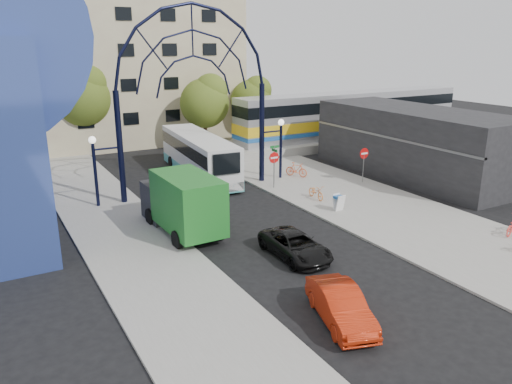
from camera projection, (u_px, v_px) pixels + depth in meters
ground at (324, 272)px, 22.10m from camera, size 120.00×120.00×0.00m
sidewalk_east at (392, 214)px, 29.20m from camera, size 8.00×56.00×0.12m
plaza_west at (139, 252)px, 23.99m from camera, size 5.00×50.00×0.12m
gateway_arch at (193, 61)px, 31.23m from camera, size 13.64×0.44×12.10m
stop_sign at (274, 161)px, 33.76m from camera, size 0.80×0.07×2.50m
do_not_enter_sign at (364, 157)px, 35.05m from camera, size 0.76×0.07×2.48m
street_name_sign at (274, 157)px, 34.41m from camera, size 0.70×0.70×2.80m
sandwich_board at (339, 201)px, 29.50m from camera, size 0.55×0.61×0.99m
commercial_block_east at (416, 143)px, 37.26m from camera, size 6.00×16.00×5.00m
apartment_block at (131, 70)px, 50.05m from camera, size 20.00×12.10×14.00m
train_platform at (351, 139)px, 49.74m from camera, size 32.00×5.00×0.80m
train_car at (352, 114)px, 49.01m from camera, size 25.10×3.05×4.20m
tree_north_a at (206, 100)px, 45.19m from camera, size 4.48×4.48×7.00m
tree_north_b at (82, 95)px, 43.58m from camera, size 5.12×5.12×8.00m
tree_north_c at (253, 98)px, 49.80m from camera, size 4.16×4.16×6.50m
city_bus at (199, 155)px, 37.08m from camera, size 3.50×11.53×3.12m
green_truck at (181, 202)px, 26.27m from camera, size 2.66×6.58×3.29m
black_suv at (295, 245)px, 23.42m from camera, size 2.04×4.31×1.19m
red_sedan at (341, 305)px, 18.00m from camera, size 2.50×4.25×1.32m
bike_near_a at (316, 192)px, 31.80m from camera, size 0.74×1.74×0.89m
bike_near_b at (296, 170)px, 36.93m from camera, size 1.27×1.78×1.06m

